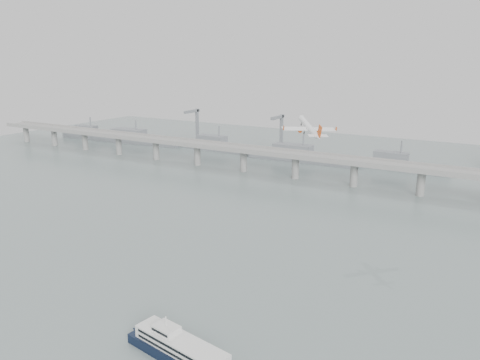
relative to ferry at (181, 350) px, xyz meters
The scene contains 5 objects.
ground 55.98m from the ferry, 127.79° to the left, with size 900.00×900.00×0.00m, color slate.
bridge 247.08m from the ferry, 98.24° to the left, with size 800.00×22.00×23.90m.
distant_fleet 362.72m from the ferry, 121.51° to the left, with size 453.00×60.90×40.00m.
ferry is the anchor object (origin of this frame).
airliner 138.47m from the ferry, 92.93° to the left, with size 25.86×27.08×11.44m.
Camera 1 is at (120.26, -153.53, 99.87)m, focal length 35.00 mm.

